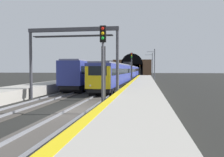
{
  "coord_description": "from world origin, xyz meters",
  "views": [
    {
      "loc": [
        -15.25,
        -4.69,
        2.98
      ],
      "look_at": [
        14.58,
        -0.14,
        1.73
      ],
      "focal_mm": 36.49,
      "sensor_mm": 36.0,
      "label": 1
    }
  ],
  "objects_px": {
    "railway_signal_far": "(140,69)",
    "catenary_mast_near": "(154,66)",
    "railway_signal_mid": "(132,66)",
    "railway_signal_near": "(103,62)",
    "train_adjacent_platform": "(101,72)",
    "overhead_signal_gantry": "(73,45)",
    "train_main_approaching": "(127,72)",
    "catenary_mast_far": "(152,66)"
  },
  "relations": [
    {
      "from": "railway_signal_far",
      "to": "catenary_mast_near",
      "type": "height_order",
      "value": "catenary_mast_near"
    },
    {
      "from": "catenary_mast_near",
      "to": "railway_signal_mid",
      "type": "bearing_deg",
      "value": 148.66
    },
    {
      "from": "railway_signal_near",
      "to": "railway_signal_far",
      "type": "distance_m",
      "value": 78.96
    },
    {
      "from": "train_adjacent_platform",
      "to": "railway_signal_near",
      "type": "relative_size",
      "value": 7.25
    },
    {
      "from": "train_adjacent_platform",
      "to": "overhead_signal_gantry",
      "type": "xyz_separation_m",
      "value": [
        -25.24,
        -2.35,
        2.88
      ]
    },
    {
      "from": "railway_signal_mid",
      "to": "overhead_signal_gantry",
      "type": "distance_m",
      "value": 21.36
    },
    {
      "from": "train_main_approaching",
      "to": "train_adjacent_platform",
      "type": "xyz_separation_m",
      "value": [
        -7.78,
        4.7,
        0.22
      ]
    },
    {
      "from": "train_adjacent_platform",
      "to": "railway_signal_near",
      "type": "distance_m",
      "value": 32.68
    },
    {
      "from": "railway_signal_far",
      "to": "train_adjacent_platform",
      "type": "bearing_deg",
      "value": -8.02
    },
    {
      "from": "train_main_approaching",
      "to": "overhead_signal_gantry",
      "type": "bearing_deg",
      "value": -2.49
    },
    {
      "from": "train_adjacent_platform",
      "to": "catenary_mast_near",
      "type": "distance_m",
      "value": 11.43
    },
    {
      "from": "railway_signal_far",
      "to": "railway_signal_mid",
      "type": "bearing_deg",
      "value": 0.0
    },
    {
      "from": "train_adjacent_platform",
      "to": "catenary_mast_far",
      "type": "height_order",
      "value": "catenary_mast_far"
    },
    {
      "from": "railway_signal_mid",
      "to": "catenary_mast_near",
      "type": "distance_m",
      "value": 8.43
    },
    {
      "from": "train_main_approaching",
      "to": "catenary_mast_near",
      "type": "distance_m",
      "value": 8.17
    },
    {
      "from": "catenary_mast_far",
      "to": "overhead_signal_gantry",
      "type": "bearing_deg",
      "value": 169.68
    },
    {
      "from": "railway_signal_mid",
      "to": "overhead_signal_gantry",
      "type": "relative_size",
      "value": 0.67
    },
    {
      "from": "catenary_mast_far",
      "to": "railway_signal_far",
      "type": "bearing_deg",
      "value": 10.0
    },
    {
      "from": "train_adjacent_platform",
      "to": "railway_signal_mid",
      "type": "bearing_deg",
      "value": -125.18
    },
    {
      "from": "railway_signal_near",
      "to": "overhead_signal_gantry",
      "type": "distance_m",
      "value": 8.2
    },
    {
      "from": "catenary_mast_near",
      "to": "catenary_mast_far",
      "type": "relative_size",
      "value": 0.93
    },
    {
      "from": "railway_signal_near",
      "to": "overhead_signal_gantry",
      "type": "xyz_separation_m",
      "value": [
        6.75,
        4.27,
        1.83
      ]
    },
    {
      "from": "train_main_approaching",
      "to": "catenary_mast_near",
      "type": "height_order",
      "value": "catenary_mast_near"
    },
    {
      "from": "train_main_approaching",
      "to": "overhead_signal_gantry",
      "type": "height_order",
      "value": "overhead_signal_gantry"
    },
    {
      "from": "railway_signal_far",
      "to": "catenary_mast_far",
      "type": "distance_m",
      "value": 25.18
    },
    {
      "from": "overhead_signal_gantry",
      "to": "railway_signal_far",
      "type": "bearing_deg",
      "value": -3.38
    },
    {
      "from": "railway_signal_mid",
      "to": "catenary_mast_near",
      "type": "height_order",
      "value": "catenary_mast_near"
    },
    {
      "from": "train_adjacent_platform",
      "to": "overhead_signal_gantry",
      "type": "distance_m",
      "value": 25.51
    },
    {
      "from": "overhead_signal_gantry",
      "to": "railway_signal_near",
      "type": "bearing_deg",
      "value": -147.7
    },
    {
      "from": "railway_signal_mid",
      "to": "catenary_mast_far",
      "type": "relative_size",
      "value": 0.77
    },
    {
      "from": "railway_signal_far",
      "to": "catenary_mast_near",
      "type": "relative_size",
      "value": 0.66
    },
    {
      "from": "railway_signal_near",
      "to": "catenary_mast_far",
      "type": "relative_size",
      "value": 0.74
    },
    {
      "from": "overhead_signal_gantry",
      "to": "catenary_mast_near",
      "type": "distance_m",
      "value": 29.4
    },
    {
      "from": "train_adjacent_platform",
      "to": "train_main_approaching",
      "type": "bearing_deg",
      "value": -32.81
    },
    {
      "from": "railway_signal_near",
      "to": "railway_signal_far",
      "type": "bearing_deg",
      "value": -180.0
    },
    {
      "from": "railway_signal_near",
      "to": "railway_signal_mid",
      "type": "xyz_separation_m",
      "value": [
        27.61,
        0.0,
        0.13
      ]
    },
    {
      "from": "train_adjacent_platform",
      "to": "overhead_signal_gantry",
      "type": "relative_size",
      "value": 4.65
    },
    {
      "from": "train_main_approaching",
      "to": "train_adjacent_platform",
      "type": "distance_m",
      "value": 9.09
    },
    {
      "from": "catenary_mast_near",
      "to": "railway_signal_far",
      "type": "bearing_deg",
      "value": 5.67
    },
    {
      "from": "train_main_approaching",
      "to": "catenary_mast_far",
      "type": "relative_size",
      "value": 8.06
    },
    {
      "from": "catenary_mast_near",
      "to": "train_adjacent_platform",
      "type": "bearing_deg",
      "value": 104.35
    },
    {
      "from": "train_adjacent_platform",
      "to": "overhead_signal_gantry",
      "type": "bearing_deg",
      "value": -176.36
    }
  ]
}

